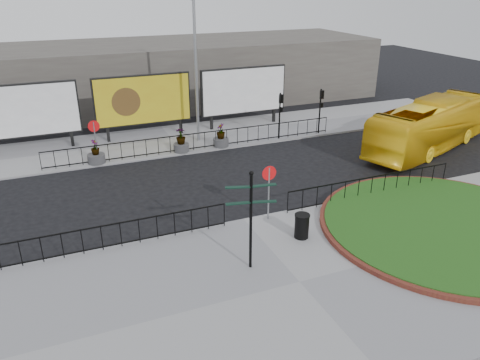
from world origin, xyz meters
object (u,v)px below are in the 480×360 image
litter_bin (302,226)px  planter_b (181,143)px  fingerpost_sign (251,211)px  billboard_mid (143,100)px  planter_c (221,138)px  planter_a (96,155)px  lamp_post (196,67)px  bus (430,126)px

litter_bin → planter_b: size_ratio=0.69×
fingerpost_sign → litter_bin: bearing=39.5°
fingerpost_sign → planter_b: bearing=102.1°
billboard_mid → planter_c: 5.68m
planter_c → planter_a: bearing=180.0°
billboard_mid → planter_a: (-3.58, -3.57, -2.03)m
billboard_mid → litter_bin: (3.05, -15.32, -1.96)m
lamp_post → bus: lamp_post is taller
lamp_post → planter_c: bearing=-59.4°
lamp_post → planter_c: (0.95, -1.60, -4.19)m
fingerpost_sign → litter_bin: size_ratio=3.67×
lamp_post → litter_bin: lamp_post is taller
fingerpost_sign → planter_c: size_ratio=2.59×
lamp_post → planter_b: 4.73m
litter_bin → planter_c: (0.90, 11.75, -0.00)m
lamp_post → bus: 14.70m
billboard_mid → fingerpost_sign: billboard_mid is taller
billboard_mid → planter_b: size_ratio=4.18×
bus → planter_c: 12.81m
lamp_post → fingerpost_sign: size_ratio=2.45×
planter_b → bus: bearing=-19.9°
billboard_mid → fingerpost_sign: bearing=-89.0°
billboard_mid → planter_b: 4.29m
bus → planter_b: size_ratio=7.36×
bus → litter_bin: bearing=97.4°
bus → planter_c: bearing=45.9°
fingerpost_sign → planter_c: 13.52m
lamp_post → bus: (12.64, -6.75, -3.30)m
bus → planter_a: bus is taller
bus → planter_a: size_ratio=8.00×
fingerpost_sign → planter_b: (1.10, 12.90, -1.72)m
lamp_post → planter_a: size_ratio=6.76×
litter_bin → planter_a: size_ratio=0.75×
billboard_mid → bus: bearing=-29.1°
bus → planter_a: bearing=54.7°
billboard_mid → lamp_post: size_ratio=0.67×
planter_b → planter_c: planter_b is taller
bus → planter_a: 19.93m
bus → fingerpost_sign: bearing=96.5°
litter_bin → planter_a: planter_a is taller
fingerpost_sign → planter_c: fingerpost_sign is taller
billboard_mid → planter_c: size_ratio=4.27×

